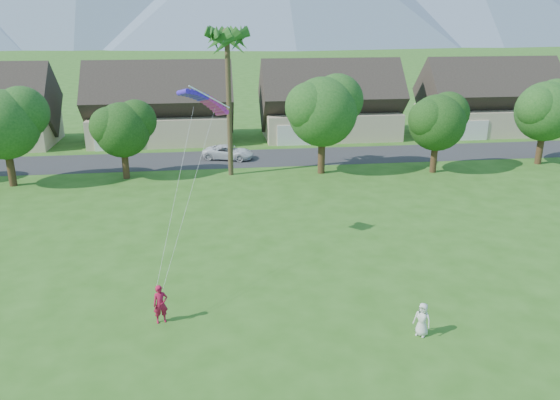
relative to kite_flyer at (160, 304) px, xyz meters
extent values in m
plane|color=#2D6019|center=(6.20, -4.47, -0.92)|extent=(500.00, 500.00, 0.00)
cube|color=#2D2D30|center=(6.20, 29.53, -0.92)|extent=(90.00, 7.00, 0.01)
imported|color=#A01234|center=(0.00, 0.00, 0.00)|extent=(0.77, 0.60, 1.85)
imported|color=silver|center=(11.46, -2.55, -0.14)|extent=(0.90, 0.88, 1.56)
imported|color=white|center=(4.19, 29.53, -0.25)|extent=(5.32, 3.63, 1.35)
cube|color=beige|center=(-2.80, 38.53, 0.58)|extent=(15.00, 8.00, 3.00)
cube|color=#382D28|center=(-2.80, 38.53, 3.86)|extent=(15.75, 8.15, 8.15)
cube|color=silver|center=(-7.00, 34.47, 0.18)|extent=(4.80, 0.12, 2.20)
cube|color=beige|center=(16.20, 38.53, 0.58)|extent=(15.00, 8.00, 3.00)
cube|color=#382D28|center=(16.20, 38.53, 3.86)|extent=(15.75, 8.15, 8.15)
cube|color=silver|center=(12.00, 34.47, 0.18)|extent=(4.80, 0.12, 2.20)
cube|color=beige|center=(35.20, 38.53, 0.58)|extent=(15.00, 8.00, 3.00)
cube|color=#382D28|center=(35.20, 38.53, 3.86)|extent=(15.75, 8.15, 8.15)
cube|color=silver|center=(31.00, 34.47, 0.18)|extent=(4.80, 0.12, 2.20)
cylinder|color=#47301C|center=(-13.80, 23.03, 0.39)|extent=(0.61, 0.61, 2.62)
sphere|color=#214916|center=(-13.80, 23.03, 4.16)|extent=(5.58, 5.58, 5.58)
cylinder|color=#47301C|center=(-4.80, 24.03, 0.17)|extent=(0.56, 0.56, 2.18)
sphere|color=#214916|center=(-4.80, 24.03, 3.29)|extent=(4.62, 4.62, 4.62)
cylinder|color=#47301C|center=(12.20, 23.53, 0.49)|extent=(0.62, 0.62, 2.82)
sphere|color=#214916|center=(12.20, 23.53, 4.53)|extent=(5.98, 5.98, 5.98)
cylinder|color=#47301C|center=(22.20, 22.53, 0.23)|extent=(0.58, 0.58, 2.30)
sphere|color=#214916|center=(22.20, 22.53, 3.54)|extent=(4.90, 4.90, 4.90)
cylinder|color=#47301C|center=(33.20, 24.03, 0.36)|extent=(0.60, 0.60, 2.56)
sphere|color=#214916|center=(33.20, 24.03, 4.04)|extent=(5.44, 5.44, 5.44)
cylinder|color=#4C3D26|center=(4.20, 24.03, 5.08)|extent=(0.44, 0.44, 12.00)
sphere|color=#286021|center=(4.20, 24.03, 11.38)|extent=(3.00, 3.00, 3.00)
cube|color=#3C1BD1|center=(1.61, 8.09, 8.09)|extent=(1.72, 1.52, 0.50)
cube|color=#C52593|center=(3.04, 8.09, 8.09)|extent=(1.72, 1.52, 0.50)
camera|label=1|loc=(2.62, -22.48, 12.53)|focal=35.00mm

